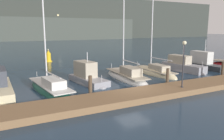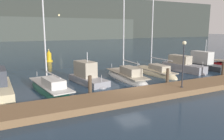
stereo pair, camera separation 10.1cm
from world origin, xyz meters
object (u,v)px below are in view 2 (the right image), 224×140
object	(u,v)px
sailboat_berth_4	(50,89)
dock_lamppost	(184,56)
motorboat_berth_5	(88,79)
channel_buoy	(49,57)
motorboat_berth_8	(183,68)
motorboat_berth_9	(204,65)
sailboat_berth_7	(154,73)
sailboat_berth_6	(126,77)

from	to	relation	value
sailboat_berth_4	dock_lamppost	xyz separation A→B (m)	(9.50, -5.38, 2.85)
motorboat_berth_5	channel_buoy	world-z (taller)	motorboat_berth_5
motorboat_berth_8	motorboat_berth_9	world-z (taller)	motorboat_berth_9
motorboat_berth_5	dock_lamppost	size ratio (longest dim) A/B	1.53
motorboat_berth_9	sailboat_berth_7	bearing A→B (deg)	179.07
motorboat_berth_8	motorboat_berth_9	size ratio (longest dim) A/B	1.02
sailboat_berth_6	motorboat_berth_9	xyz separation A→B (m)	(12.23, 0.71, 0.29)
dock_lamppost	motorboat_berth_9	bearing A→B (deg)	33.39
sailboat_berth_4	sailboat_berth_7	size ratio (longest dim) A/B	0.93
motorboat_berth_8	sailboat_berth_6	bearing A→B (deg)	-175.39
sailboat_berth_4	motorboat_berth_8	xyz separation A→B (m)	(16.47, 1.67, 0.20)
sailboat_berth_7	dock_lamppost	xyz separation A→B (m)	(-2.74, -7.21, 2.88)
sailboat_berth_6	sailboat_berth_4	bearing A→B (deg)	-172.95
motorboat_berth_5	motorboat_berth_8	distance (m)	12.69
channel_buoy	motorboat_berth_8	bearing A→B (deg)	-49.36
motorboat_berth_5	motorboat_berth_9	world-z (taller)	motorboat_berth_9
sailboat_berth_4	motorboat_berth_5	size ratio (longest dim) A/B	1.85
motorboat_berth_8	dock_lamppost	distance (m)	10.26
sailboat_berth_6	channel_buoy	distance (m)	16.93
sailboat_berth_7	motorboat_berth_9	bearing A→B (deg)	-0.93
sailboat_berth_4	motorboat_berth_8	distance (m)	16.56
sailboat_berth_7	dock_lamppost	bearing A→B (deg)	-110.78
sailboat_berth_4	dock_lamppost	distance (m)	11.28
sailboat_berth_7	dock_lamppost	distance (m)	8.23
sailboat_berth_7	channel_buoy	size ratio (longest dim) A/B	5.67
sailboat_berth_7	sailboat_berth_6	bearing A→B (deg)	-168.71
motorboat_berth_8	motorboat_berth_5	bearing A→B (deg)	-177.90
motorboat_berth_9	dock_lamppost	xyz separation A→B (m)	(-10.74, -7.08, 2.54)
sailboat_berth_6	dock_lamppost	bearing A→B (deg)	-76.78
sailboat_berth_6	sailboat_berth_7	bearing A→B (deg)	11.29
dock_lamppost	motorboat_berth_5	bearing A→B (deg)	130.91
sailboat_berth_4	channel_buoy	size ratio (longest dim) A/B	5.25
sailboat_berth_6	motorboat_berth_8	world-z (taller)	sailboat_berth_6
sailboat_berth_4	motorboat_berth_5	distance (m)	3.99
sailboat_berth_6	channel_buoy	bearing A→B (deg)	106.68
sailboat_berth_7	motorboat_berth_8	distance (m)	4.25
sailboat_berth_7	sailboat_berth_4	bearing A→B (deg)	-171.47
motorboat_berth_8	motorboat_berth_9	distance (m)	3.77
sailboat_berth_4	sailboat_berth_7	xyz separation A→B (m)	(12.23, 1.83, -0.03)
sailboat_berth_6	motorboat_berth_9	distance (m)	12.26
sailboat_berth_6	dock_lamppost	size ratio (longest dim) A/B	3.18
motorboat_berth_8	sailboat_berth_4	bearing A→B (deg)	-174.21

